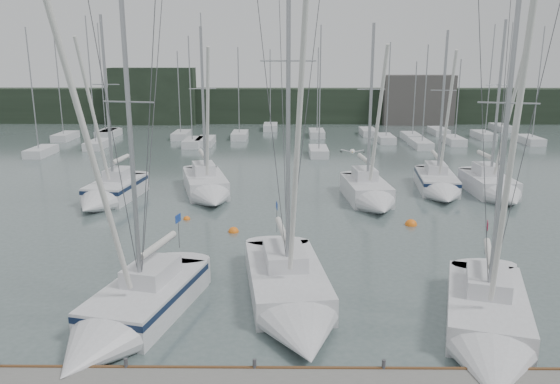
# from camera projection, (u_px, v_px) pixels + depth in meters

# --- Properties ---
(ground) EXTENTS (160.00, 160.00, 0.00)m
(ground) POSITION_uv_depth(u_px,v_px,m) (312.00, 319.00, 20.93)
(ground) COLOR #4C5D5B
(ground) RESTS_ON ground
(far_treeline) EXTENTS (90.00, 4.00, 5.00)m
(far_treeline) POSITION_uv_depth(u_px,v_px,m) (292.00, 106.00, 80.42)
(far_treeline) COLOR black
(far_treeline) RESTS_ON ground
(far_building_left) EXTENTS (12.00, 3.00, 8.00)m
(far_building_left) POSITION_uv_depth(u_px,v_px,m) (153.00, 96.00, 78.29)
(far_building_left) COLOR black
(far_building_left) RESTS_ON ground
(far_building_right) EXTENTS (10.00, 3.00, 7.00)m
(far_building_right) POSITION_uv_depth(u_px,v_px,m) (418.00, 100.00, 78.08)
(far_building_right) COLOR #43403E
(far_building_right) RESTS_ON ground
(mast_forest) EXTENTS (56.60, 23.81, 14.19)m
(mast_forest) POSITION_uv_depth(u_px,v_px,m) (295.00, 136.00, 64.08)
(mast_forest) COLOR silver
(mast_forest) RESTS_ON ground
(sailboat_near_left) EXTENTS (4.75, 8.95, 13.91)m
(sailboat_near_left) POSITION_uv_depth(u_px,v_px,m) (126.00, 317.00, 19.85)
(sailboat_near_left) COLOR silver
(sailboat_near_left) RESTS_ON ground
(sailboat_near_center) EXTENTS (4.22, 10.19, 16.36)m
(sailboat_near_center) POSITION_uv_depth(u_px,v_px,m) (293.00, 302.00, 21.10)
(sailboat_near_center) COLOR silver
(sailboat_near_center) RESTS_ON ground
(sailboat_near_right) EXTENTS (5.30, 9.41, 14.01)m
(sailboat_near_right) POSITION_uv_depth(u_px,v_px,m) (489.00, 332.00, 18.86)
(sailboat_near_right) COLOR silver
(sailboat_near_right) RESTS_ON ground
(sailboat_mid_a) EXTENTS (3.57, 7.93, 13.19)m
(sailboat_mid_a) POSITION_uv_depth(u_px,v_px,m) (108.00, 194.00, 36.98)
(sailboat_mid_a) COLOR silver
(sailboat_mid_a) RESTS_ON ground
(sailboat_mid_b) EXTENTS (4.84, 9.16, 12.55)m
(sailboat_mid_b) POSITION_uv_depth(u_px,v_px,m) (208.00, 189.00, 38.48)
(sailboat_mid_b) COLOR silver
(sailboat_mid_b) RESTS_ON ground
(sailboat_mid_c) EXTENTS (3.29, 7.94, 12.64)m
(sailboat_mid_c) POSITION_uv_depth(u_px,v_px,m) (371.00, 196.00, 36.62)
(sailboat_mid_c) COLOR silver
(sailboat_mid_c) RESTS_ON ground
(sailboat_mid_d) EXTENTS (3.52, 8.57, 12.32)m
(sailboat_mid_d) POSITION_uv_depth(u_px,v_px,m) (439.00, 186.00, 39.46)
(sailboat_mid_d) COLOR silver
(sailboat_mid_d) RESTS_ON ground
(sailboat_mid_e) EXTENTS (2.82, 7.63, 12.99)m
(sailboat_mid_e) POSITION_uv_depth(u_px,v_px,m) (496.00, 189.00, 38.42)
(sailboat_mid_e) COLOR silver
(sailboat_mid_e) RESTS_ON ground
(buoy_a) EXTENTS (0.60, 0.60, 0.60)m
(buoy_a) POSITION_uv_depth(u_px,v_px,m) (234.00, 232.00, 31.13)
(buoy_a) COLOR orange
(buoy_a) RESTS_ON ground
(buoy_b) EXTENTS (0.71, 0.71, 0.71)m
(buoy_b) POSITION_uv_depth(u_px,v_px,m) (411.00, 225.00, 32.40)
(buoy_b) COLOR orange
(buoy_b) RESTS_ON ground
(buoy_c) EXTENTS (0.43, 0.43, 0.43)m
(buoy_c) POSITION_uv_depth(u_px,v_px,m) (187.00, 219.00, 33.51)
(buoy_c) COLOR orange
(buoy_c) RESTS_ON ground
(seagull) EXTENTS (0.91, 0.42, 0.18)m
(seagull) POSITION_uv_depth(u_px,v_px,m) (352.00, 151.00, 21.52)
(seagull) COLOR white
(seagull) RESTS_ON ground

